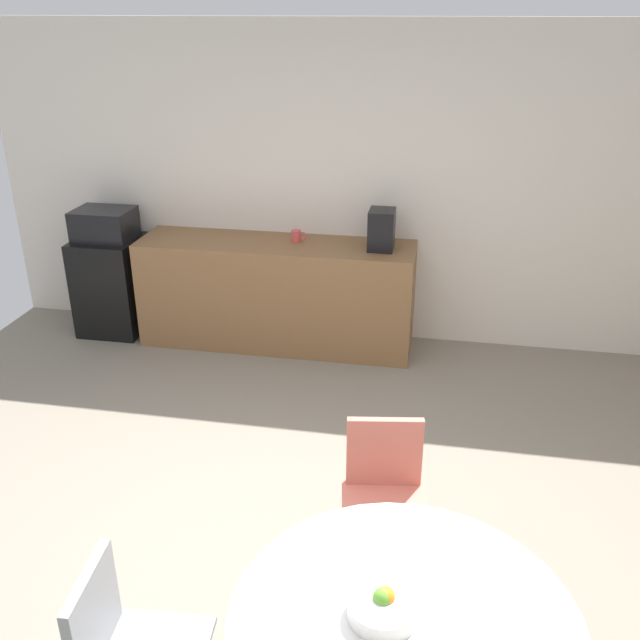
{
  "coord_description": "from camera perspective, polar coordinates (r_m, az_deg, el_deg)",
  "views": [
    {
      "loc": [
        0.87,
        -2.63,
        2.67
      ],
      "look_at": [
        0.18,
        1.1,
        0.95
      ],
      "focal_mm": 38.97,
      "sensor_mm": 36.0,
      "label": 1
    }
  ],
  "objects": [
    {
      "name": "ground_plane",
      "position": [
        3.84,
        -5.93,
        -19.74
      ],
      "size": [
        6.0,
        6.0,
        0.0
      ],
      "primitive_type": "plane",
      "color": "gray"
    },
    {
      "name": "chair_coral",
      "position": [
        3.53,
        5.32,
        -13.14
      ],
      "size": [
        0.48,
        0.48,
        0.83
      ],
      "color": "silver",
      "rests_on": "ground_plane"
    },
    {
      "name": "mug_white",
      "position": [
        5.74,
        -1.93,
        6.92
      ],
      "size": [
        0.13,
        0.08,
        0.09
      ],
      "color": "#D84C4C",
      "rests_on": "counter_block"
    },
    {
      "name": "mini_fridge",
      "position": [
        6.4,
        -16.68,
        2.78
      ],
      "size": [
        0.54,
        0.54,
        0.85
      ],
      "primitive_type": "cube",
      "color": "black",
      "rests_on": "ground_plane"
    },
    {
      "name": "microwave",
      "position": [
        6.23,
        -17.29,
        7.52
      ],
      "size": [
        0.48,
        0.38,
        0.26
      ],
      "primitive_type": "cube",
      "color": "black",
      "rests_on": "mini_fridge"
    },
    {
      "name": "chair_gray",
      "position": [
        2.93,
        -16.03,
        -23.96
      ],
      "size": [
        0.45,
        0.45,
        0.83
      ],
      "color": "silver",
      "rests_on": "ground_plane"
    },
    {
      "name": "coffee_maker",
      "position": [
        5.54,
        5.07,
        7.4
      ],
      "size": [
        0.2,
        0.24,
        0.32
      ],
      "primitive_type": "cube",
      "color": "black",
      "rests_on": "counter_block"
    },
    {
      "name": "fruit_bowl",
      "position": [
        2.6,
        5.17,
        -22.39
      ],
      "size": [
        0.25,
        0.25,
        0.11
      ],
      "color": "silver",
      "rests_on": "round_table"
    },
    {
      "name": "counter_block",
      "position": [
        5.88,
        -3.57,
        2.17
      ],
      "size": [
        2.29,
        0.6,
        0.9
      ],
      "primitive_type": "cube",
      "color": "brown",
      "rests_on": "ground_plane"
    },
    {
      "name": "wall_back",
      "position": [
        5.86,
        1.71,
        10.86
      ],
      "size": [
        6.0,
        0.1,
        2.6
      ],
      "primitive_type": "cube",
      "color": "silver",
      "rests_on": "ground_plane"
    }
  ]
}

